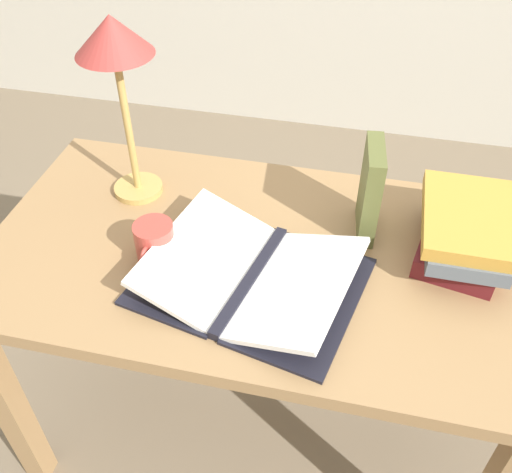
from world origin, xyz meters
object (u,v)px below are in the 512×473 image
(open_book, at_px, (251,275))
(coffee_mug, at_px, (155,242))
(book_stack_tall, at_px, (465,232))
(reading_lamp, at_px, (115,54))
(book_standing_upright, at_px, (370,191))

(open_book, height_order, coffee_mug, coffee_mug)
(book_stack_tall, bearing_deg, reading_lamp, 176.04)
(book_standing_upright, bearing_deg, book_stack_tall, -15.35)
(book_stack_tall, distance_m, book_standing_upright, 0.23)
(coffee_mug, bearing_deg, book_standing_upright, 24.37)
(open_book, xyz_separation_m, coffee_mug, (-0.22, 0.03, 0.02))
(book_stack_tall, height_order, coffee_mug, book_stack_tall)
(reading_lamp, bearing_deg, coffee_mug, -59.54)
(book_stack_tall, height_order, book_standing_upright, book_standing_upright)
(open_book, distance_m, book_standing_upright, 0.33)
(open_book, bearing_deg, coffee_mug, -175.41)
(coffee_mug, bearing_deg, book_stack_tall, 14.15)
(reading_lamp, xyz_separation_m, coffee_mug, (0.13, -0.22, -0.32))
(open_book, height_order, book_stack_tall, book_stack_tall)
(open_book, xyz_separation_m, reading_lamp, (-0.35, 0.25, 0.35))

